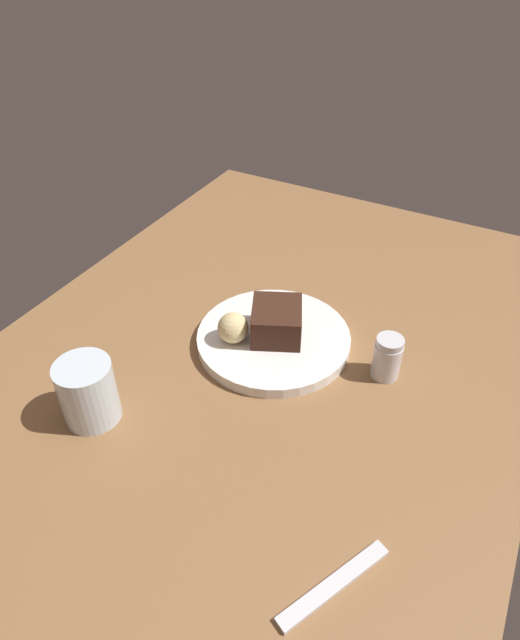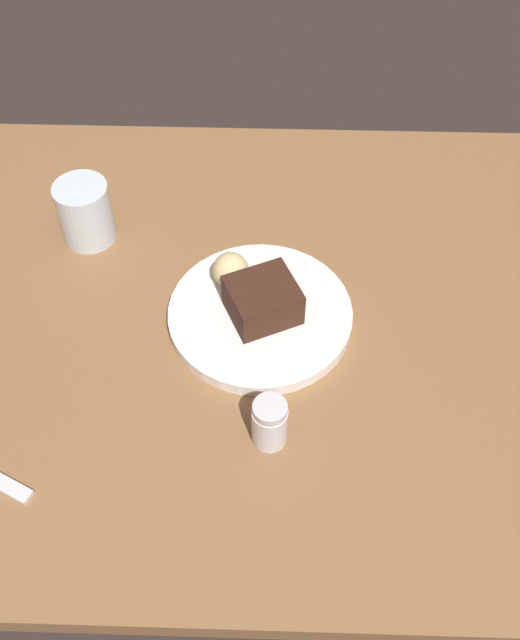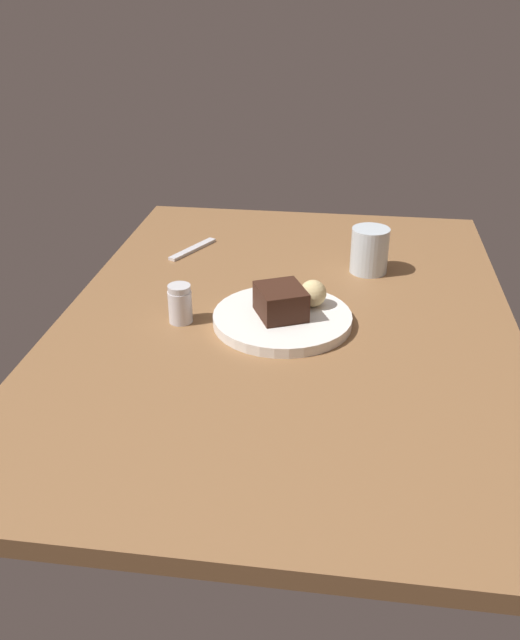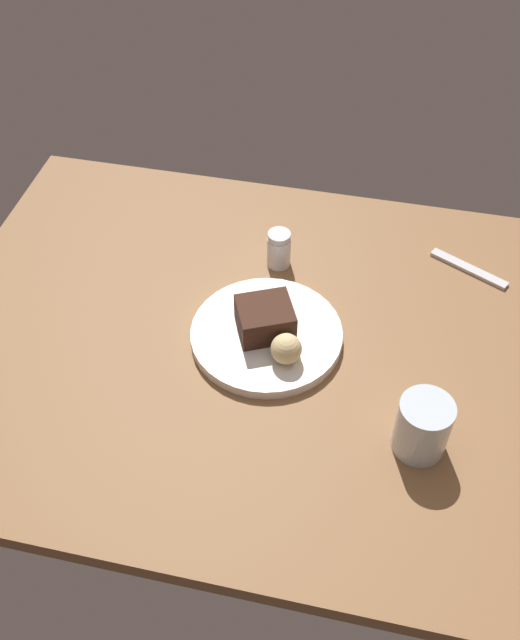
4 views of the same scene
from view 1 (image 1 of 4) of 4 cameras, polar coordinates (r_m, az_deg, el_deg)
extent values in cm
cube|color=brown|center=(90.55, 0.10, -4.29)|extent=(120.00, 84.00, 3.00)
cylinder|color=white|center=(90.97, 1.42, -1.98)|extent=(25.34, 25.34, 1.92)
cube|color=#381E14|center=(88.76, 1.74, -0.13)|extent=(11.38, 10.93, 5.38)
sphere|color=#DBC184|center=(87.81, -2.81, -0.82)|extent=(5.02, 5.02, 5.02)
cylinder|color=silver|center=(86.32, 13.02, -4.08)|extent=(4.38, 4.38, 6.04)
cylinder|color=silver|center=(83.96, 13.37, -2.27)|extent=(4.16, 4.16, 1.20)
cylinder|color=silver|center=(80.53, -17.44, -7.13)|extent=(7.97, 7.97, 9.64)
cube|color=silver|center=(67.00, 7.69, -25.58)|extent=(14.24, 8.27, 0.70)
camera|label=2|loc=(0.75, 73.48, 33.29)|focal=42.11mm
camera|label=3|loc=(1.75, 18.27, 36.57)|focal=37.83mm
camera|label=4|loc=(1.23, -55.47, 42.39)|focal=40.98mm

